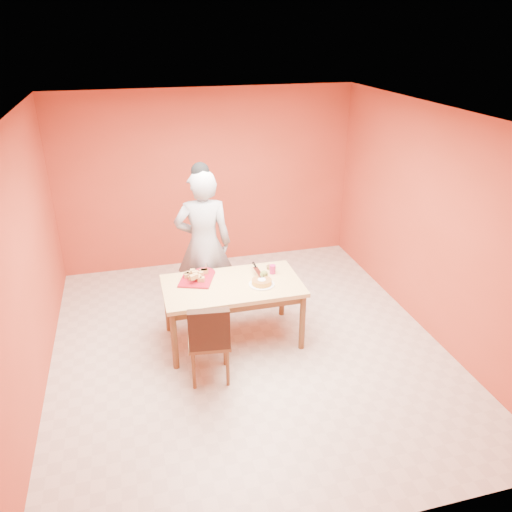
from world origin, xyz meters
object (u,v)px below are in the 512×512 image
object	(u,v)px
sponge_cake	(262,282)
magenta_glass	(273,269)
checker_tin	(271,267)
dining_table	(232,291)
egg_ornament	(264,275)
pastry_platter	(196,280)
dining_chair	(209,339)
red_dinner_plate	(204,273)
person	(204,245)

from	to	relation	value
sponge_cake	magenta_glass	size ratio (longest dim) A/B	2.14
checker_tin	dining_table	bearing A→B (deg)	-153.80
dining_table	egg_ornament	xyz separation A→B (m)	(0.38, -0.00, 0.16)
egg_ornament	magenta_glass	world-z (taller)	egg_ornament
egg_ornament	pastry_platter	bearing A→B (deg)	168.87
sponge_cake	egg_ornament	bearing A→B (deg)	62.19
dining_chair	sponge_cake	xyz separation A→B (m)	(0.72, 0.55, 0.30)
sponge_cake	egg_ornament	world-z (taller)	egg_ornament
dining_chair	checker_tin	world-z (taller)	dining_chair
dining_chair	pastry_platter	world-z (taller)	dining_chair
dining_chair	egg_ornament	bearing A→B (deg)	46.79
dining_table	dining_chair	bearing A→B (deg)	-121.15
red_dinner_plate	egg_ornament	world-z (taller)	egg_ornament
dining_table	checker_tin	bearing A→B (deg)	26.20
egg_ornament	checker_tin	bearing A→B (deg)	59.90
red_dinner_plate	magenta_glass	world-z (taller)	magenta_glass
dining_chair	checker_tin	bearing A→B (deg)	51.16
sponge_cake	person	bearing A→B (deg)	122.74
pastry_platter	magenta_glass	world-z (taller)	magenta_glass
dining_table	pastry_platter	xyz separation A→B (m)	(-0.39, 0.17, 0.10)
dining_table	checker_tin	xyz separation A→B (m)	(0.55, 0.27, 0.11)
sponge_cake	checker_tin	world-z (taller)	sponge_cake
sponge_cake	egg_ornament	distance (m)	0.12
person	red_dinner_plate	world-z (taller)	person
checker_tin	dining_chair	bearing A→B (deg)	-135.61
egg_ornament	magenta_glass	size ratio (longest dim) A/B	1.16
dining_table	dining_chair	distance (m)	0.78
pastry_platter	magenta_glass	bearing A→B (deg)	-1.97
egg_ornament	red_dinner_plate	bearing A→B (deg)	153.15
person	egg_ornament	distance (m)	0.94
person	checker_tin	world-z (taller)	person
magenta_glass	checker_tin	size ratio (longest dim) A/B	0.98
red_dinner_plate	sponge_cake	bearing A→B (deg)	-37.60
red_dinner_plate	egg_ornament	size ratio (longest dim) A/B	2.13
dining_chair	dining_table	bearing A→B (deg)	65.61
dining_table	magenta_glass	size ratio (longest dim) A/B	14.81
dining_table	dining_chair	size ratio (longest dim) A/B	1.67
person	magenta_glass	xyz separation A→B (m)	(0.74, -0.58, -0.16)
sponge_cake	magenta_glass	bearing A→B (deg)	50.68
magenta_glass	pastry_platter	bearing A→B (deg)	178.03
red_dinner_plate	person	bearing A→B (deg)	80.34
dining_chair	checker_tin	distance (m)	1.35
dining_table	person	distance (m)	0.81
red_dinner_plate	checker_tin	distance (m)	0.82
dining_chair	red_dinner_plate	world-z (taller)	dining_chair
dining_chair	checker_tin	size ratio (longest dim) A/B	8.73
sponge_cake	egg_ornament	xyz separation A→B (m)	(0.06, 0.11, 0.02)
dining_table	checker_tin	distance (m)	0.62
sponge_cake	red_dinner_plate	bearing A→B (deg)	142.40
dining_chair	red_dinner_plate	xyz separation A→B (m)	(0.13, 1.00, 0.27)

